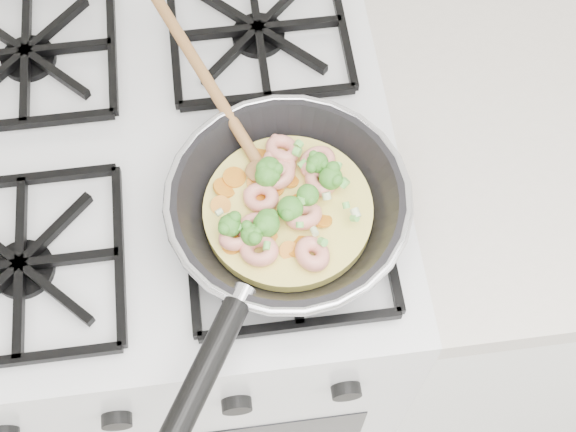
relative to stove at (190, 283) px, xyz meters
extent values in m
cube|color=silver|center=(0.00, 0.00, -0.01)|extent=(0.60, 0.60, 0.90)
cube|color=black|center=(0.00, 0.00, 0.45)|extent=(0.56, 0.56, 0.02)
torus|color=silver|center=(0.15, -0.13, 0.51)|extent=(0.27, 0.27, 0.01)
cylinder|color=black|center=(0.04, -0.33, 0.51)|extent=(0.12, 0.18, 0.03)
cylinder|color=#F0E368|center=(0.15, -0.13, 0.48)|extent=(0.19, 0.19, 0.02)
ellipsoid|color=#9B6838|center=(0.13, -0.09, 0.50)|extent=(0.05, 0.05, 0.01)
cylinder|color=#9B6838|center=(0.07, 0.04, 0.53)|extent=(0.12, 0.23, 0.07)
torus|color=#E69D88|center=(0.15, -0.10, 0.50)|extent=(0.06, 0.06, 0.02)
torus|color=#E69D88|center=(0.17, -0.15, 0.50)|extent=(0.05, 0.06, 0.03)
torus|color=#E69D88|center=(0.16, -0.06, 0.50)|extent=(0.06, 0.06, 0.02)
torus|color=#E69D88|center=(0.19, -0.11, 0.50)|extent=(0.05, 0.05, 0.02)
torus|color=#E69D88|center=(0.12, -0.12, 0.50)|extent=(0.06, 0.06, 0.02)
torus|color=#E69D88|center=(0.19, -0.08, 0.50)|extent=(0.06, 0.06, 0.02)
torus|color=#E69D88|center=(0.11, -0.16, 0.50)|extent=(0.04, 0.04, 0.02)
torus|color=#E69D88|center=(0.12, -0.19, 0.50)|extent=(0.06, 0.06, 0.02)
torus|color=#E69D88|center=(0.15, -0.08, 0.50)|extent=(0.06, 0.06, 0.02)
torus|color=#E69D88|center=(0.17, -0.20, 0.50)|extent=(0.06, 0.06, 0.02)
torus|color=#E69D88|center=(0.09, -0.17, 0.50)|extent=(0.05, 0.05, 0.02)
ellipsoid|color=#468F2E|center=(0.09, -0.16, 0.51)|extent=(0.03, 0.03, 0.03)
ellipsoid|color=#468F2E|center=(0.13, -0.16, 0.51)|extent=(0.03, 0.03, 0.02)
ellipsoid|color=#468F2E|center=(0.13, -0.10, 0.51)|extent=(0.03, 0.03, 0.03)
ellipsoid|color=#468F2E|center=(0.17, -0.13, 0.51)|extent=(0.03, 0.03, 0.03)
ellipsoid|color=#468F2E|center=(0.20, -0.11, 0.51)|extent=(0.03, 0.03, 0.03)
ellipsoid|color=#468F2E|center=(0.11, -0.17, 0.51)|extent=(0.03, 0.03, 0.02)
ellipsoid|color=#468F2E|center=(0.13, -0.16, 0.51)|extent=(0.04, 0.04, 0.03)
ellipsoid|color=#468F2E|center=(0.15, -0.15, 0.51)|extent=(0.04, 0.04, 0.03)
ellipsoid|color=#468F2E|center=(0.19, -0.09, 0.51)|extent=(0.03, 0.03, 0.02)
ellipsoid|color=#468F2E|center=(0.14, -0.09, 0.51)|extent=(0.03, 0.03, 0.03)
cylinder|color=orange|center=(0.16, -0.13, 0.49)|extent=(0.02, 0.02, 0.01)
cylinder|color=orange|center=(0.19, -0.09, 0.49)|extent=(0.03, 0.03, 0.00)
cylinder|color=orange|center=(0.09, -0.17, 0.49)|extent=(0.03, 0.03, 0.01)
cylinder|color=orange|center=(0.08, -0.12, 0.49)|extent=(0.03, 0.03, 0.01)
cylinder|color=orange|center=(0.13, -0.17, 0.49)|extent=(0.03, 0.03, 0.01)
cylinder|color=orange|center=(0.12, -0.12, 0.49)|extent=(0.03, 0.03, 0.01)
cylinder|color=orange|center=(0.16, -0.18, 0.49)|extent=(0.03, 0.03, 0.01)
cylinder|color=orange|center=(0.14, -0.11, 0.49)|extent=(0.03, 0.03, 0.01)
cylinder|color=orange|center=(0.09, -0.10, 0.49)|extent=(0.03, 0.03, 0.01)
cylinder|color=orange|center=(0.19, -0.15, 0.49)|extent=(0.03, 0.03, 0.01)
cylinder|color=orange|center=(0.16, -0.10, 0.49)|extent=(0.02, 0.02, 0.01)
cylinder|color=orange|center=(0.15, -0.07, 0.49)|extent=(0.03, 0.03, 0.00)
cylinder|color=orange|center=(0.13, -0.06, 0.49)|extent=(0.03, 0.03, 0.01)
cylinder|color=orange|center=(0.12, -0.10, 0.49)|extent=(0.04, 0.04, 0.01)
cylinder|color=orange|center=(0.15, -0.19, 0.49)|extent=(0.03, 0.03, 0.01)
cylinder|color=orange|center=(0.10, -0.09, 0.49)|extent=(0.03, 0.03, 0.00)
cylinder|color=#6BC74F|center=(0.22, -0.16, 0.51)|extent=(0.01, 0.01, 0.01)
cylinder|color=beige|center=(0.18, -0.17, 0.51)|extent=(0.01, 0.01, 0.01)
cylinder|color=beige|center=(0.20, -0.10, 0.51)|extent=(0.01, 0.01, 0.01)
cylinder|color=#6BC74F|center=(0.18, -0.09, 0.50)|extent=(0.01, 0.01, 0.01)
cylinder|color=#6BC74F|center=(0.10, -0.16, 0.51)|extent=(0.01, 0.01, 0.01)
cylinder|color=#6BC74F|center=(0.17, -0.14, 0.51)|extent=(0.01, 0.01, 0.01)
cylinder|color=#6BC74F|center=(0.14, -0.10, 0.51)|extent=(0.01, 0.01, 0.01)
cylinder|color=#6BC74F|center=(0.18, -0.19, 0.51)|extent=(0.01, 0.01, 0.01)
cylinder|color=#6BC74F|center=(0.17, -0.08, 0.51)|extent=(0.01, 0.01, 0.01)
cylinder|color=#6BC74F|center=(0.22, -0.12, 0.51)|extent=(0.01, 0.01, 0.01)
cylinder|color=#6BC74F|center=(0.16, -0.17, 0.51)|extent=(0.01, 0.01, 0.01)
cylinder|color=#6BC74F|center=(0.12, -0.19, 0.51)|extent=(0.01, 0.01, 0.01)
cylinder|color=beige|center=(0.20, -0.13, 0.51)|extent=(0.01, 0.01, 0.01)
cylinder|color=beige|center=(0.08, -0.14, 0.51)|extent=(0.01, 0.01, 0.01)
cylinder|color=#6BC74F|center=(0.21, -0.10, 0.51)|extent=(0.01, 0.01, 0.01)
cylinder|color=#6BC74F|center=(0.21, -0.15, 0.51)|extent=(0.01, 0.01, 0.01)
cylinder|color=beige|center=(0.22, -0.16, 0.51)|extent=(0.01, 0.01, 0.01)
cylinder|color=#6BC74F|center=(0.17, -0.06, 0.51)|extent=(0.01, 0.01, 0.01)
camera|label=1|loc=(0.10, -0.54, 1.27)|focal=49.87mm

